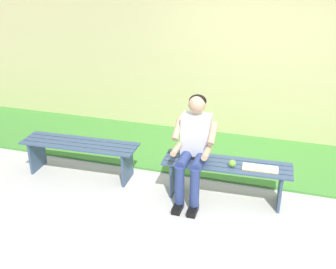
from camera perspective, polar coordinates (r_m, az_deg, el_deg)
The scene contains 8 objects.
ground_plane at distance 4.42m, azimuth -7.10°, elevation -13.94°, with size 10.00×7.00×0.04m, color beige.
grass_strip at distance 6.31m, azimuth 1.46°, elevation -1.08°, with size 9.00×2.00×0.03m, color #478C38.
brick_wall at distance 6.36m, azimuth 7.59°, elevation 13.77°, with size 9.50×0.24×3.16m, color #D1C684.
bench_near at distance 4.79m, azimuth 8.44°, elevation -5.45°, with size 1.54×0.48×0.47m.
bench_far at distance 5.38m, azimuth -12.62°, elevation -2.35°, with size 1.58×0.48×0.47m.
person_seated at distance 4.60m, azimuth 3.74°, elevation -1.53°, with size 0.50×0.69×1.28m.
apple at distance 4.65m, azimuth 9.30°, elevation -4.17°, with size 0.09×0.09×0.09m, color #72B738.
book_open at distance 4.68m, azimuth 13.23°, elevation -4.81°, with size 0.42×0.18×0.02m.
Camera 1 is at (-0.54, 4.15, 2.68)m, focal length 42.03 mm.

